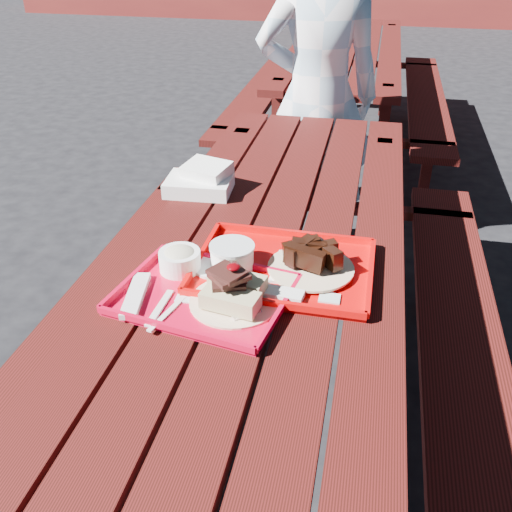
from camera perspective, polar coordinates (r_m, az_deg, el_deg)
name	(u,v)px	position (r m, az deg, el deg)	size (l,w,h in m)	color
ground	(265,437)	(2.06, 0.92, -17.64)	(60.00, 60.00, 0.00)	black
picnic_table_near	(267,306)	(1.68, 1.08, -4.98)	(1.41, 2.40, 0.75)	#470E0D
picnic_table_far	(344,75)	(4.25, 8.77, 17.48)	(1.41, 2.40, 0.75)	#470E0D
near_tray	(207,284)	(1.38, -4.93, -2.81)	(0.45, 0.37, 0.13)	red
far_tray	(280,266)	(1.46, 2.43, -0.97)	(0.46, 0.36, 0.08)	red
white_cloth	(201,181)	(1.91, -5.50, 7.50)	(0.22, 0.19, 0.09)	white
person	(317,98)	(2.78, 6.17, 15.41)	(0.58, 0.38, 1.60)	silver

